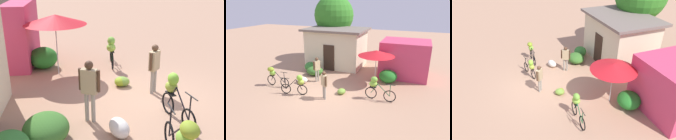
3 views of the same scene
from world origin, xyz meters
TOP-DOWN VIEW (x-y plane):
  - ground_plane at (0.00, 0.00)m, footprint 60.00×60.00m
  - hedge_bush_front_right at (-2.01, 2.98)m, footprint 1.22×1.07m
  - hedge_bush_mid at (3.13, 3.60)m, footprint 1.17×1.13m
  - market_umbrella at (2.40, 2.97)m, footprint 2.27×2.27m
  - bicycle_leftmost at (-3.42, 0.27)m, footprint 1.68×0.39m
  - bicycle_near_pile at (-1.30, -0.28)m, footprint 1.57×0.46m
  - bicycle_center_loaded at (2.91, 0.89)m, footprint 1.68×0.42m
  - banana_pile_on_ground at (0.95, 0.77)m, footprint 0.63×0.67m
  - produce_sack at (-2.02, 1.28)m, footprint 0.80×0.63m
  - person_vendor at (0.30, -0.16)m, footprint 0.45×0.41m
  - person_bystander at (-1.25, 1.93)m, footprint 0.35×0.53m

SIDE VIEW (x-z plane):
  - ground_plane at x=0.00m, z-range 0.00..0.00m
  - banana_pile_on_ground at x=0.95m, z-range 0.00..0.32m
  - produce_sack at x=-2.02m, z-range 0.00..0.44m
  - hedge_bush_front_right at x=-2.01m, z-range 0.00..0.63m
  - hedge_bush_mid at x=3.13m, z-range 0.00..0.84m
  - bicycle_near_pile at x=-1.30m, z-range 0.09..1.31m
  - bicycle_center_loaded at x=2.91m, z-range 0.11..1.39m
  - bicycle_leftmost at x=-3.42m, z-range 0.14..1.37m
  - person_vendor at x=0.30m, z-range 0.18..1.77m
  - person_bystander at x=-1.25m, z-range 0.19..1.86m
  - market_umbrella at x=2.40m, z-range 0.94..3.18m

